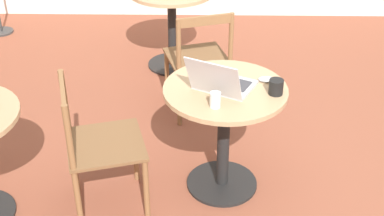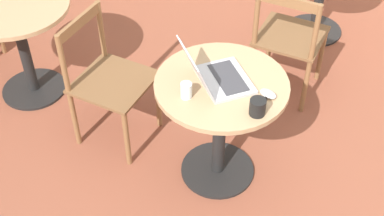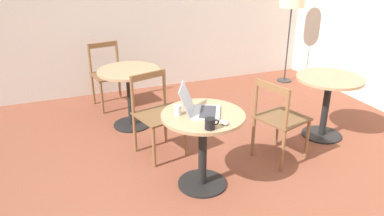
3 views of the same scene
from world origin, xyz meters
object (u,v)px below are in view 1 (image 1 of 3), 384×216
object	(u,v)px
laptop	(222,82)
mouse	(266,79)
cafe_table_mid	(172,11)
chair_mid_left	(199,60)
chair_near_back	(98,146)
mug	(276,87)
cafe_table_near	(224,116)
drinking_glass	(215,100)

from	to	relation	value
laptop	mouse	bearing A→B (deg)	-68.24
cafe_table_mid	chair_mid_left	xyz separation A→B (m)	(-0.82, -0.25, -0.09)
chair_near_back	chair_mid_left	size ratio (longest dim) A/B	1.00
laptop	mouse	world-z (taller)	laptop
chair_mid_left	mug	bearing A→B (deg)	-155.35
mug	cafe_table_near	bearing A→B (deg)	78.24
laptop	mug	size ratio (longest dim) A/B	3.72
chair_near_back	mouse	xyz separation A→B (m)	(0.30, -1.02, 0.30)
chair_mid_left	mug	size ratio (longest dim) A/B	7.15
chair_near_back	mug	xyz separation A→B (m)	(0.15, -1.06, 0.33)
chair_near_back	chair_mid_left	bearing A→B (deg)	-27.36
cafe_table_near	mug	distance (m)	0.39
chair_near_back	chair_mid_left	distance (m)	1.30
cafe_table_near	drinking_glass	world-z (taller)	drinking_glass
laptop	cafe_table_near	bearing A→B (deg)	-44.55
mouse	cafe_table_mid	bearing A→B (deg)	21.80
cafe_table_mid	chair_near_back	world-z (taller)	chair_near_back
chair_mid_left	mug	xyz separation A→B (m)	(-1.00, -0.46, 0.33)
laptop	mouse	size ratio (longest dim) A/B	4.66
mouse	mug	world-z (taller)	mug
chair_near_back	chair_mid_left	xyz separation A→B (m)	(1.16, -0.60, 0.00)
cafe_table_near	chair_mid_left	size ratio (longest dim) A/B	0.85
cafe_table_near	chair_mid_left	xyz separation A→B (m)	(0.94, 0.17, -0.09)
cafe_table_near	laptop	world-z (taller)	laptop
chair_near_back	drinking_glass	distance (m)	0.77
chair_mid_left	laptop	xyz separation A→B (m)	(-0.97, -0.14, 0.34)
cafe_table_mid	laptop	world-z (taller)	laptop
cafe_table_near	mouse	size ratio (longest dim) A/B	7.62
cafe_table_near	mug	size ratio (longest dim) A/B	6.09
cafe_table_mid	laptop	distance (m)	1.85
chair_near_back	laptop	bearing A→B (deg)	-75.72
laptop	drinking_glass	bearing A→B (deg)	167.89
chair_mid_left	laptop	size ratio (longest dim) A/B	1.92
cafe_table_near	cafe_table_mid	bearing A→B (deg)	13.29
drinking_glass	chair_mid_left	bearing A→B (deg)	4.88
cafe_table_near	mug	bearing A→B (deg)	-101.76
cafe_table_mid	chair_near_back	xyz separation A→B (m)	(-1.98, 0.35, -0.09)
chair_near_back	mouse	bearing A→B (deg)	-73.60
laptop	mug	distance (m)	0.32
cafe_table_mid	drinking_glass	size ratio (longest dim) A/B	8.35
cafe_table_near	laptop	size ratio (longest dim) A/B	1.64
chair_near_back	cafe_table_mid	bearing A→B (deg)	-9.95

